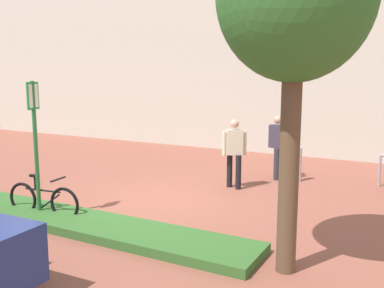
{
  "coord_description": "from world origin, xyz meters",
  "views": [
    {
      "loc": [
        5.14,
        -7.87,
        2.81
      ],
      "look_at": [
        0.13,
        1.41,
        1.1
      ],
      "focal_mm": 40.48,
      "sensor_mm": 36.0,
      "label": 1
    }
  ],
  "objects_px": {
    "bike_at_sign": "(43,200)",
    "person_suited_navy": "(277,143)",
    "person_shirt_white": "(234,149)",
    "bollard_steel": "(299,165)",
    "parking_sign_post": "(35,131)"
  },
  "relations": [
    {
      "from": "parking_sign_post",
      "to": "bollard_steel",
      "type": "bearing_deg",
      "value": 55.31
    },
    {
      "from": "bike_at_sign",
      "to": "bollard_steel",
      "type": "bearing_deg",
      "value": 55.36
    },
    {
      "from": "parking_sign_post",
      "to": "person_suited_navy",
      "type": "distance_m",
      "value": 6.25
    },
    {
      "from": "bike_at_sign",
      "to": "person_shirt_white",
      "type": "xyz_separation_m",
      "value": [
        2.44,
        3.86,
        0.63
      ]
    },
    {
      "from": "parking_sign_post",
      "to": "person_suited_navy",
      "type": "relative_size",
      "value": 1.56
    },
    {
      "from": "parking_sign_post",
      "to": "person_suited_navy",
      "type": "height_order",
      "value": "parking_sign_post"
    },
    {
      "from": "bike_at_sign",
      "to": "person_suited_navy",
      "type": "height_order",
      "value": "person_suited_navy"
    },
    {
      "from": "person_suited_navy",
      "to": "person_shirt_white",
      "type": "height_order",
      "value": "same"
    },
    {
      "from": "parking_sign_post",
      "to": "person_shirt_white",
      "type": "bearing_deg",
      "value": 57.63
    },
    {
      "from": "person_suited_navy",
      "to": "bike_at_sign",
      "type": "bearing_deg",
      "value": -120.19
    },
    {
      "from": "bollard_steel",
      "to": "parking_sign_post",
      "type": "bearing_deg",
      "value": -124.69
    },
    {
      "from": "person_shirt_white",
      "to": "bike_at_sign",
      "type": "bearing_deg",
      "value": -122.26
    },
    {
      "from": "bike_at_sign",
      "to": "bollard_steel",
      "type": "height_order",
      "value": "bollard_steel"
    },
    {
      "from": "parking_sign_post",
      "to": "person_suited_navy",
      "type": "bearing_deg",
      "value": 59.71
    },
    {
      "from": "bike_at_sign",
      "to": "person_suited_navy",
      "type": "relative_size",
      "value": 0.97
    }
  ]
}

